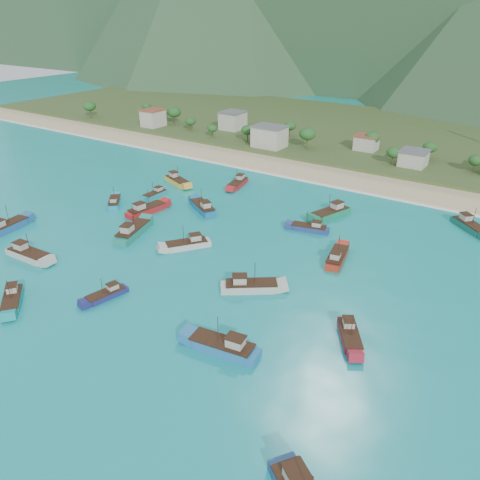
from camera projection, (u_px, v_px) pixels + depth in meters
The scene contains 25 objects.
ground at pixel (170, 281), 92.10m from camera, with size 600.00×600.00×0.00m, color #0C878A.
beach at pixel (333, 176), 151.03m from camera, with size 400.00×18.00×1.20m, color beige.
land at pixel (392, 138), 196.52m from camera, with size 400.00×110.00×2.40m, color #385123.
surf_line at pixel (321, 184), 143.94m from camera, with size 400.00×2.50×0.08m, color white.
village at pixel (369, 148), 163.16m from camera, with size 208.59×26.25×7.65m.
vegetation at pixel (329, 140), 172.70m from camera, with size 277.44×25.31×8.10m.
boat_0 at pixel (177, 181), 143.80m from camera, with size 11.32×6.91×6.43m.
boat_1 at pixel (331, 214), 120.63m from camera, with size 7.12×12.29×6.97m.
boat_2 at pixel (133, 232), 110.59m from camera, with size 6.86×12.60×7.14m.
boat_3 at pixel (203, 208), 124.34m from camera, with size 11.22×8.47×6.56m.
boat_6 at pixel (309, 228), 113.09m from camera, with size 9.50×4.73×5.39m.
boat_7 at pixel (238, 184), 142.05m from camera, with size 4.95×10.53×5.99m.
boat_8 at pixel (337, 258), 99.34m from camera, with size 4.93×10.68×6.08m.
boat_9 at pixel (13, 300), 85.00m from camera, with size 9.21×8.15×5.63m.
boat_10 at pixel (349, 336), 75.66m from camera, with size 7.11×9.23×5.42m.
boat_13 at pixel (469, 226), 113.74m from camera, with size 9.96×9.81×6.38m.
boat_14 at pixel (223, 347), 72.79m from camera, with size 11.81×4.98×6.76m.
boat_15 at pixel (155, 195), 134.03m from camera, with size 2.53×8.45×4.99m.
boat_18 at pixel (106, 295), 86.72m from camera, with size 4.01×8.38×4.76m.
boat_19 at pixel (28, 255), 100.40m from camera, with size 11.27×3.83×6.57m.
boat_20 at pixel (250, 287), 88.80m from camera, with size 10.71×9.03×6.44m.
boat_21 at pixel (115, 202), 128.52m from camera, with size 7.94×8.43×5.29m.
boat_23 at pixel (187, 245), 104.90m from camera, with size 8.47×9.99×6.02m.
boat_24 at pixel (7, 227), 113.11m from camera, with size 4.90×11.74×6.72m.
boat_25 at pixel (146, 210), 122.84m from camera, with size 4.88×11.67×6.69m.
Camera 1 is at (55.48, -58.01, 47.93)m, focal length 35.00 mm.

